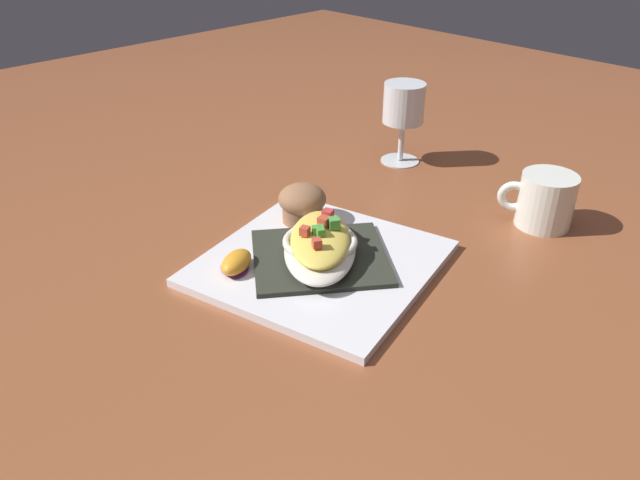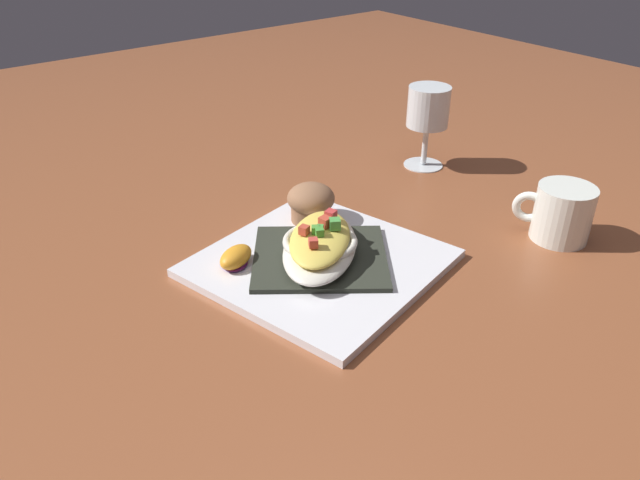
{
  "view_description": "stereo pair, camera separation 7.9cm",
  "coord_description": "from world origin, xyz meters",
  "px_view_note": "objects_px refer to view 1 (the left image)",
  "views": [
    {
      "loc": [
        0.48,
        0.49,
        0.45
      ],
      "look_at": [
        0.0,
        0.0,
        0.04
      ],
      "focal_mm": 34.28,
      "sensor_mm": 36.0,
      "label": 1
    },
    {
      "loc": [
        0.42,
        0.54,
        0.45
      ],
      "look_at": [
        0.0,
        0.0,
        0.04
      ],
      "focal_mm": 34.28,
      "sensor_mm": 36.0,
      "label": 2
    }
  ],
  "objects_px": {
    "gratin_dish": "(320,243)",
    "muffin": "(302,203)",
    "square_plate": "(320,263)",
    "stemmed_glass": "(404,108)",
    "orange_garnish": "(236,263)",
    "coffee_mug": "(544,203)"
  },
  "relations": [
    {
      "from": "coffee_mug",
      "to": "orange_garnish",
      "type": "bearing_deg",
      "value": -26.73
    },
    {
      "from": "stemmed_glass",
      "to": "muffin",
      "type": "bearing_deg",
      "value": 10.34
    },
    {
      "from": "square_plate",
      "to": "stemmed_glass",
      "type": "relative_size",
      "value": 1.96
    },
    {
      "from": "square_plate",
      "to": "orange_garnish",
      "type": "height_order",
      "value": "orange_garnish"
    },
    {
      "from": "gratin_dish",
      "to": "stemmed_glass",
      "type": "height_order",
      "value": "stemmed_glass"
    },
    {
      "from": "square_plate",
      "to": "muffin",
      "type": "distance_m",
      "value": 0.12
    },
    {
      "from": "square_plate",
      "to": "coffee_mug",
      "type": "height_order",
      "value": "coffee_mug"
    },
    {
      "from": "square_plate",
      "to": "orange_garnish",
      "type": "distance_m",
      "value": 0.11
    },
    {
      "from": "orange_garnish",
      "to": "stemmed_glass",
      "type": "distance_m",
      "value": 0.46
    },
    {
      "from": "orange_garnish",
      "to": "square_plate",
      "type": "bearing_deg",
      "value": 148.66
    },
    {
      "from": "square_plate",
      "to": "gratin_dish",
      "type": "xyz_separation_m",
      "value": [
        -0.0,
        -0.0,
        0.03
      ]
    },
    {
      "from": "orange_garnish",
      "to": "coffee_mug",
      "type": "distance_m",
      "value": 0.46
    },
    {
      "from": "muffin",
      "to": "stemmed_glass",
      "type": "relative_size",
      "value": 0.48
    },
    {
      "from": "orange_garnish",
      "to": "stemmed_glass",
      "type": "relative_size",
      "value": 0.44
    },
    {
      "from": "gratin_dish",
      "to": "muffin",
      "type": "distance_m",
      "value": 0.11
    },
    {
      "from": "gratin_dish",
      "to": "muffin",
      "type": "bearing_deg",
      "value": -120.99
    },
    {
      "from": "muffin",
      "to": "stemmed_glass",
      "type": "distance_m",
      "value": 0.31
    },
    {
      "from": "gratin_dish",
      "to": "orange_garnish",
      "type": "bearing_deg",
      "value": -31.31
    },
    {
      "from": "muffin",
      "to": "square_plate",
      "type": "bearing_deg",
      "value": 58.97
    },
    {
      "from": "muffin",
      "to": "orange_garnish",
      "type": "distance_m",
      "value": 0.16
    },
    {
      "from": "muffin",
      "to": "stemmed_glass",
      "type": "bearing_deg",
      "value": -169.66
    },
    {
      "from": "coffee_mug",
      "to": "muffin",
      "type": "bearing_deg",
      "value": -43.22
    }
  ]
}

